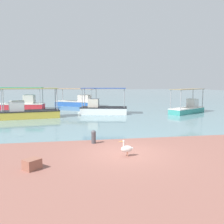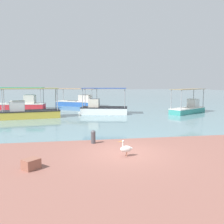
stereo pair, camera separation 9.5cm
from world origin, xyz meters
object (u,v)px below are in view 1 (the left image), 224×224
Objects in this scene: pelican at (127,149)px; cargo_crate at (32,164)px; fishing_boat_center at (28,111)px; fishing_boat_far_right at (20,104)px; mooring_bollard at (94,136)px; fishing_boat_far_left at (78,102)px; fishing_boat_near_right at (102,108)px; fishing_boat_near_left at (188,108)px.

pelican is 4.35m from cargo_crate.
fishing_boat_center is 0.85× the size of fishing_boat_far_right.
fishing_boat_center reaches higher than pelican.
fishing_boat_far_right is (-2.37, 8.43, -0.01)m from fishing_boat_center.
mooring_bollard is at bearing 52.81° from cargo_crate.
fishing_boat_far_left is at bearing 19.69° from fishing_boat_far_right.
pelican reaches higher than mooring_bollard.
fishing_boat_center is 12.06m from mooring_bollard.
fishing_boat_far_left is 21.98m from mooring_bollard.
mooring_bollard is at bearing -68.48° from fishing_boat_far_right.
fishing_boat_far_right is at bearing 105.69° from fishing_boat_center.
fishing_boat_far_right reaches higher than mooring_bollard.
fishing_boat_near_right is (7.46, 1.80, -0.01)m from fishing_boat_center.
fishing_boat_near_left is 17.89m from pelican.
fishing_boat_center is 12.24m from fishing_boat_far_left.
fishing_boat_far_left is 8.05× the size of mooring_bollard.
mooring_bollard is at bearing 115.44° from pelican.
fishing_boat_near_right is 0.85× the size of fishing_boat_far_left.
fishing_boat_far_right is at bearing 112.02° from pelican.
fishing_boat_near_left is at bearing 54.39° from pelican.
mooring_bollard is (7.61, -19.30, -0.24)m from fishing_boat_far_right.
fishing_boat_near_left is 21.40m from cargo_crate.
fishing_boat_far_right is 11.86m from fishing_boat_near_right.
fishing_boat_center reaches higher than fishing_boat_far_right.
fishing_boat_near_right is at bearing 72.72° from cargo_crate.
fishing_boat_near_left is 0.75× the size of fishing_boat_far_right.
fishing_boat_near_right reaches higher than pelican.
fishing_boat_far_left is (-2.33, 9.32, -0.02)m from fishing_boat_near_right.
pelican is (6.55, -13.63, -0.29)m from fishing_boat_center.
fishing_boat_center is at bearing 115.75° from mooring_bollard.
fishing_boat_center is 0.91× the size of fishing_boat_far_left.
fishing_boat_far_left is at bearing 93.28° from pelican.
fishing_boat_far_left is at bearing 90.28° from mooring_bollard.
cargo_crate is (-5.13, -16.49, -0.44)m from fishing_boat_near_right.
cargo_crate is at bearing -133.15° from fishing_boat_near_left.
fishing_boat_far_left is 24.78m from pelican.
pelican is (-10.42, -14.55, -0.22)m from fishing_boat_near_left.
fishing_boat_far_right reaches higher than cargo_crate.
fishing_boat_far_right is 23.80m from pelican.
mooring_bollard reaches higher than cargo_crate.
fishing_boat_near_left is 6.27× the size of pelican.
cargo_crate is at bearing -80.97° from fishing_boat_center.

